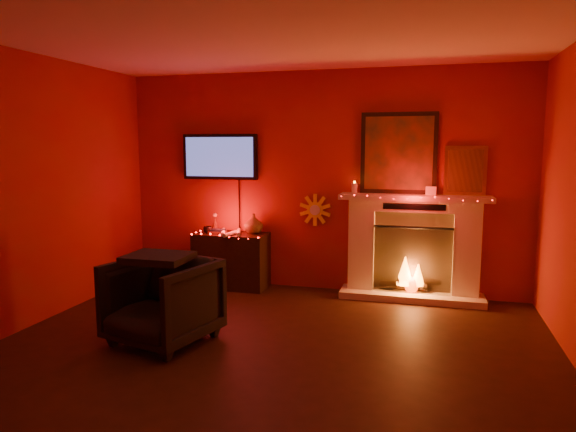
# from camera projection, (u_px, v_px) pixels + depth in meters

# --- Properties ---
(room) EXTENTS (5.00, 5.00, 5.00)m
(room) POSITION_uv_depth(u_px,v_px,m) (253.00, 204.00, 3.95)
(room) COLOR black
(room) RESTS_ON ground
(floor) EXTENTS (5.00, 5.00, 0.00)m
(floor) POSITION_uv_depth(u_px,v_px,m) (255.00, 370.00, 4.13)
(floor) COLOR black
(floor) RESTS_ON ground
(fireplace) EXTENTS (1.72, 0.40, 2.18)m
(fireplace) POSITION_uv_depth(u_px,v_px,m) (412.00, 237.00, 6.02)
(fireplace) COLOR beige
(fireplace) RESTS_ON floor
(tv) EXTENTS (1.00, 0.07, 1.24)m
(tv) POSITION_uv_depth(u_px,v_px,m) (220.00, 157.00, 6.59)
(tv) COLOR black
(tv) RESTS_ON room
(sunburst_clock) EXTENTS (0.40, 0.03, 0.40)m
(sunburst_clock) POSITION_uv_depth(u_px,v_px,m) (315.00, 210.00, 6.38)
(sunburst_clock) COLOR yellow
(sunburst_clock) RESTS_ON room
(console_table) EXTENTS (0.91, 0.55, 0.94)m
(console_table) POSITION_uv_depth(u_px,v_px,m) (232.00, 258.00, 6.52)
(console_table) COLOR black
(console_table) RESTS_ON floor
(armchair) EXTENTS (1.01, 1.03, 0.77)m
(armchair) POSITION_uv_depth(u_px,v_px,m) (162.00, 301.00, 4.67)
(armchair) COLOR black
(armchair) RESTS_ON floor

